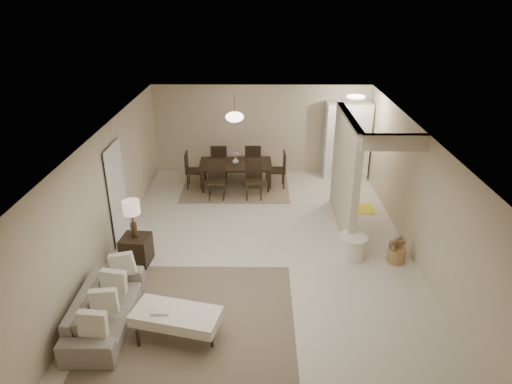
{
  "coord_description": "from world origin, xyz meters",
  "views": [
    {
      "loc": [
        -0.01,
        -7.88,
        4.91
      ],
      "look_at": [
        -0.11,
        0.67,
        1.05
      ],
      "focal_mm": 32.0,
      "sensor_mm": 36.0,
      "label": 1
    }
  ],
  "objects_px": {
    "pantry_cabinet": "(347,140)",
    "ottoman_bench": "(176,317)",
    "side_table": "(137,250)",
    "dining_table": "(236,175)",
    "wicker_basket": "(396,255)",
    "sofa": "(105,308)",
    "round_pouf": "(352,247)"
  },
  "relations": [
    {
      "from": "sofa",
      "to": "side_table",
      "type": "xyz_separation_m",
      "value": [
        0.05,
        1.75,
        -0.01
      ]
    },
    {
      "from": "pantry_cabinet",
      "to": "round_pouf",
      "type": "bearing_deg",
      "value": -97.29
    },
    {
      "from": "pantry_cabinet",
      "to": "sofa",
      "type": "height_order",
      "value": "pantry_cabinet"
    },
    {
      "from": "side_table",
      "to": "wicker_basket",
      "type": "relative_size",
      "value": 1.61
    },
    {
      "from": "round_pouf",
      "to": "dining_table",
      "type": "height_order",
      "value": "dining_table"
    },
    {
      "from": "ottoman_bench",
      "to": "round_pouf",
      "type": "height_order",
      "value": "ottoman_bench"
    },
    {
      "from": "side_table",
      "to": "dining_table",
      "type": "distance_m",
      "value": 4.08
    },
    {
      "from": "sofa",
      "to": "side_table",
      "type": "distance_m",
      "value": 1.75
    },
    {
      "from": "round_pouf",
      "to": "wicker_basket",
      "type": "height_order",
      "value": "round_pouf"
    },
    {
      "from": "sofa",
      "to": "round_pouf",
      "type": "xyz_separation_m",
      "value": [
        4.26,
        2.02,
        -0.07
      ]
    },
    {
      "from": "sofa",
      "to": "wicker_basket",
      "type": "xyz_separation_m",
      "value": [
        5.09,
        1.84,
        -0.15
      ]
    },
    {
      "from": "round_pouf",
      "to": "dining_table",
      "type": "xyz_separation_m",
      "value": [
        -2.48,
        3.43,
        0.11
      ]
    },
    {
      "from": "ottoman_bench",
      "to": "side_table",
      "type": "distance_m",
      "value": 2.35
    },
    {
      "from": "pantry_cabinet",
      "to": "ottoman_bench",
      "type": "relative_size",
      "value": 1.48
    },
    {
      "from": "round_pouf",
      "to": "wicker_basket",
      "type": "distance_m",
      "value": 0.85
    },
    {
      "from": "pantry_cabinet",
      "to": "round_pouf",
      "type": "distance_m",
      "value": 4.36
    },
    {
      "from": "pantry_cabinet",
      "to": "sofa",
      "type": "bearing_deg",
      "value": -127.43
    },
    {
      "from": "pantry_cabinet",
      "to": "wicker_basket",
      "type": "bearing_deg",
      "value": -86.27
    },
    {
      "from": "pantry_cabinet",
      "to": "side_table",
      "type": "bearing_deg",
      "value": -136.44
    },
    {
      "from": "sofa",
      "to": "dining_table",
      "type": "relative_size",
      "value": 1.07
    },
    {
      "from": "side_table",
      "to": "dining_table",
      "type": "xyz_separation_m",
      "value": [
        1.72,
        3.7,
        0.05
      ]
    },
    {
      "from": "ottoman_bench",
      "to": "side_table",
      "type": "relative_size",
      "value": 2.51
    },
    {
      "from": "side_table",
      "to": "wicker_basket",
      "type": "bearing_deg",
      "value": 1.0
    },
    {
      "from": "pantry_cabinet",
      "to": "round_pouf",
      "type": "xyz_separation_m",
      "value": [
        -0.54,
        -4.25,
        -0.83
      ]
    },
    {
      "from": "ottoman_bench",
      "to": "dining_table",
      "type": "distance_m",
      "value": 5.78
    },
    {
      "from": "ottoman_bench",
      "to": "round_pouf",
      "type": "relative_size",
      "value": 2.48
    },
    {
      "from": "side_table",
      "to": "wicker_basket",
      "type": "xyz_separation_m",
      "value": [
        5.04,
        0.09,
        -0.13
      ]
    },
    {
      "from": "wicker_basket",
      "to": "round_pouf",
      "type": "bearing_deg",
      "value": 167.83
    },
    {
      "from": "round_pouf",
      "to": "sofa",
      "type": "bearing_deg",
      "value": -154.6
    },
    {
      "from": "wicker_basket",
      "to": "ottoman_bench",
      "type": "bearing_deg",
      "value": -151.29
    },
    {
      "from": "side_table",
      "to": "round_pouf",
      "type": "bearing_deg",
      "value": 3.63
    },
    {
      "from": "pantry_cabinet",
      "to": "ottoman_bench",
      "type": "xyz_separation_m",
      "value": [
        -3.62,
        -6.57,
        -0.67
      ]
    }
  ]
}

